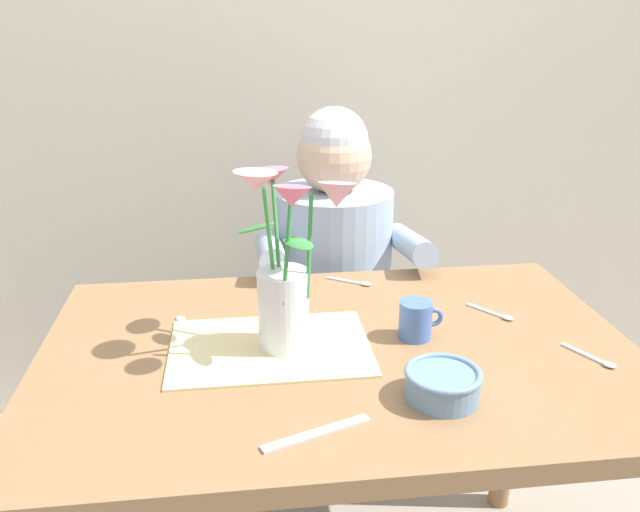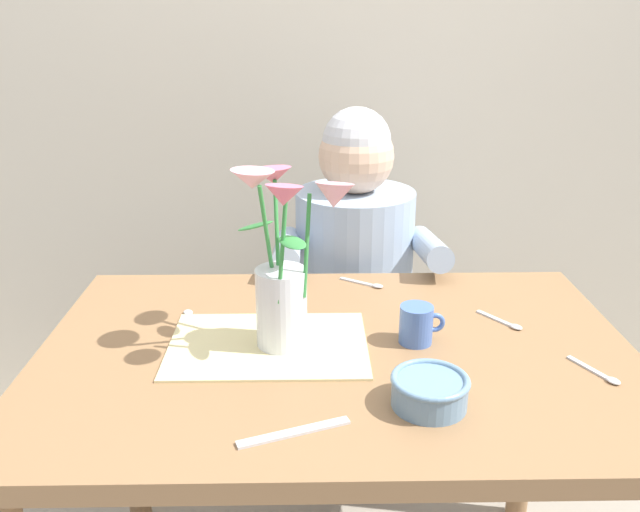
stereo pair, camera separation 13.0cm
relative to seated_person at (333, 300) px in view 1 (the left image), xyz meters
The scene contains 12 objects.
wood_panel_backdrop 0.82m from the seated_person, 100.18° to the left, with size 4.00×0.10×2.50m, color beige.
dining_table 0.63m from the seated_person, 97.21° to the right, with size 1.20×0.80×0.74m.
seated_person is the anchor object (origin of this frame).
striped_placemat 0.67m from the seated_person, 109.79° to the right, with size 0.40×0.28×0.01m, color beige.
flower_vase 0.72m from the seated_person, 106.84° to the right, with size 0.25×0.28×0.37m.
ceramic_bowl 0.85m from the seated_person, 85.02° to the right, with size 0.14×0.14×0.06m.
dinner_knife 0.93m from the seated_person, 100.01° to the right, with size 0.19×0.02×0.01m, color silver.
coffee_cup 0.64m from the seated_person, 81.80° to the right, with size 0.09×0.07×0.08m.
spoon_0 0.62m from the seated_person, 60.30° to the right, with size 0.08×0.10×0.01m.
spoon_1 0.64m from the seated_person, 129.66° to the right, with size 0.06×0.11×0.01m.
spoon_2 0.86m from the seated_person, 60.78° to the right, with size 0.07×0.11×0.01m.
spoon_3 0.35m from the seated_person, 87.37° to the right, with size 0.11×0.08×0.01m.
Camera 1 is at (-0.19, -1.16, 1.38)m, focal length 36.91 mm.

